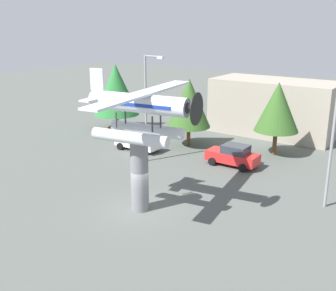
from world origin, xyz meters
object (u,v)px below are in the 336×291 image
Objects in this scene: car_near_white at (138,141)px; streetlight_primary at (147,102)px; display_pedestal at (140,175)px; car_mid_red at (233,155)px; tree_west at (116,90)px; tree_east at (189,103)px; tree_center_back at (278,107)px; storefront_building at (274,107)px; floatplane_monument at (140,112)px; streetlight_secondary at (336,139)px.

streetlight_primary is at bearing 143.45° from car_near_white.
car_mid_red is (1.07, 10.59, -1.38)m from display_pedestal.
tree_west is 9.69m from tree_east.
display_pedestal is 15.65m from tree_center_back.
streetlight_primary is 0.71× the size of storefront_building.
floatplane_monument reaches higher than tree_center_back.
tree_center_back is at bearing -67.34° from storefront_building.
tree_west is 1.11× the size of tree_east.
tree_east is at bearing 87.21° from streetlight_primary.
streetlight_primary reaches higher than streetlight_secondary.
tree_west is 1.10× the size of tree_center_back.
car_near_white is 1.00× the size of car_mid_red.
streetlight_secondary is at bearing 156.97° from car_mid_red.
storefront_building is 10.05m from tree_east.
car_mid_red is 7.27m from tree_east.
floatplane_monument is at bearing -54.63° from streetlight_primary.
streetlight_primary reaches higher than car_mid_red.
streetlight_secondary reaches higher than display_pedestal.
tree_west is at bearing 163.62° from streetlight_secondary.
streetlight_secondary is at bearing -23.52° from tree_east.
car_mid_red is 8.10m from streetlight_primary.
display_pedestal is at bearing -143.43° from streetlight_secondary.
car_mid_red is 0.48× the size of streetlight_primary.
tree_east is (-4.80, -8.73, 1.29)m from storefront_building.
car_mid_red is at bearing 84.23° from display_pedestal.
floatplane_monument is 0.85× the size of storefront_building.
car_near_white is 14.86m from storefront_building.
tree_east is (2.96, 3.79, 3.19)m from car_near_white.
storefront_building is at bearing 28.74° from tree_west.
car_mid_red is 0.66× the size of tree_center_back.
display_pedestal is 0.37× the size of storefront_building.
streetlight_primary is 1.14× the size of streetlight_secondary.
display_pedestal is 0.71× the size of tree_center_back.
streetlight_primary is 1.25× the size of tree_west.
car_mid_red is at bearing -12.59° from tree_west.
car_mid_red is at bearing -84.20° from storefront_building.
car_mid_red is 6.01m from tree_center_back.
floatplane_monument is at bearing -69.24° from tree_east.
display_pedestal is 0.43× the size of floatplane_monument.
tree_west is at bearing -151.26° from storefront_building.
storefront_building is (-0.22, 21.98, -3.42)m from floatplane_monument.
car_near_white is at bearing 143.45° from streetlight_primary.
car_mid_red is (0.94, 10.57, -5.32)m from floatplane_monument.
tree_east is at bearing 101.96° from floatplane_monument.
tree_east is at bearing -4.79° from tree_west.
tree_center_back is (10.56, 5.81, 3.37)m from car_near_white.
tree_east is (-5.96, 2.68, 3.19)m from car_mid_red.
streetlight_primary reaches higher than car_near_white.
tree_center_back reaches higher than storefront_building.
storefront_building is 16.56m from tree_west.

